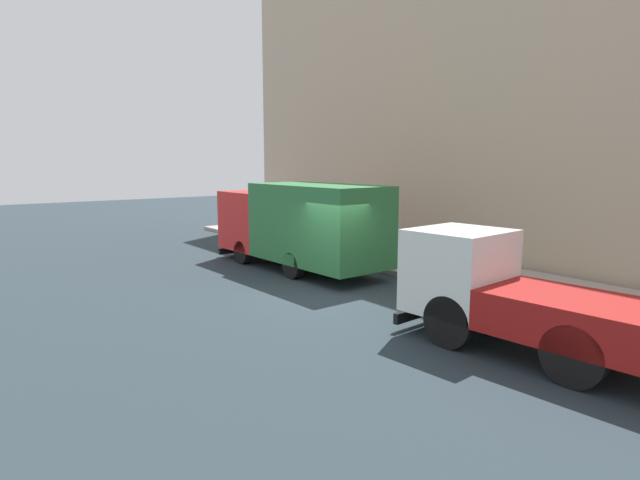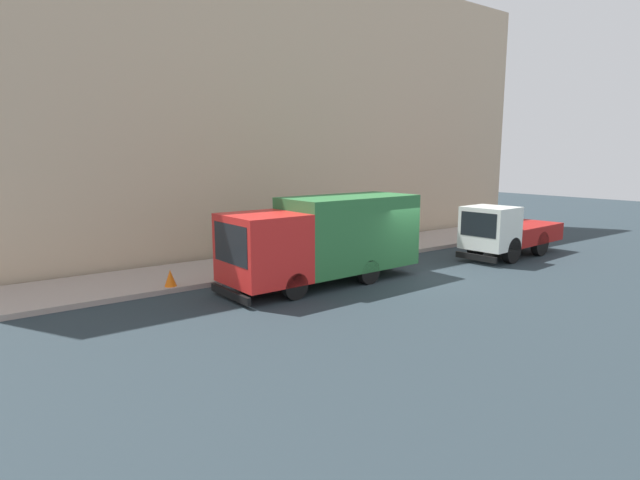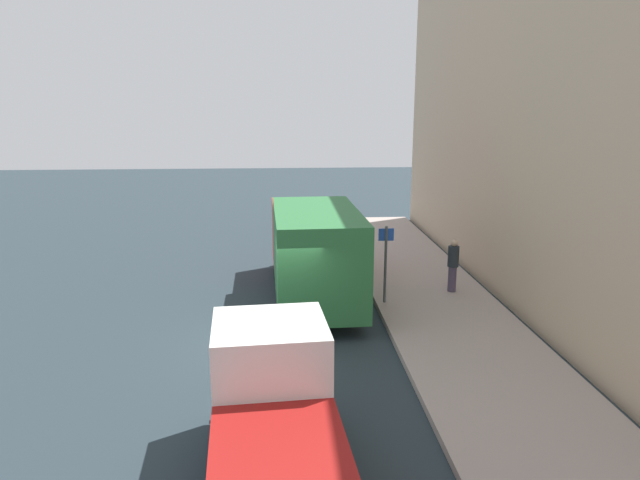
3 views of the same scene
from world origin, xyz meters
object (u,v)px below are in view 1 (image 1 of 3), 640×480
large_utility_truck (299,223)px  pedestrian_walking (392,230)px  small_flatbed_truck (518,297)px  street_sign_post (363,224)px  traffic_cone_orange (277,236)px

large_utility_truck → pedestrian_walking: large_utility_truck is taller
small_flatbed_truck → street_sign_post: (3.11, 8.03, 0.43)m
street_sign_post → large_utility_truck: bearing=154.5°
large_utility_truck → traffic_cone_orange: large_utility_truck is taller
small_flatbed_truck → pedestrian_walking: bearing=54.5°
large_utility_truck → traffic_cone_orange: size_ratio=13.26×
large_utility_truck → pedestrian_walking: size_ratio=4.42×
large_utility_truck → small_flatbed_truck: large_utility_truck is taller
large_utility_truck → small_flatbed_truck: 9.08m
small_flatbed_truck → pedestrian_walking: small_flatbed_truck is taller
pedestrian_walking → traffic_cone_orange: 5.39m
pedestrian_walking → street_sign_post: 2.48m
small_flatbed_truck → pedestrian_walking: (5.39, 8.88, -0.06)m
large_utility_truck → street_sign_post: 2.27m
small_flatbed_truck → traffic_cone_orange: bearing=72.9°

